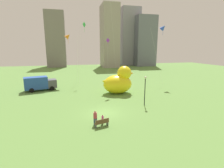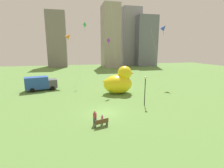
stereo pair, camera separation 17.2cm
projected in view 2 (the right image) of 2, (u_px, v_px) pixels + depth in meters
The scene contains 12 objects.
ground_plane at pixel (104, 113), 22.35m from camera, with size 140.00×140.00×0.00m, color #5F8A40.
park_bench at pixel (101, 123), 18.32m from camera, with size 1.66×0.85×0.90m.
person_adult at pixel (95, 117), 18.66m from camera, with size 0.41×0.41×1.66m.
person_child at pixel (102, 119), 19.08m from camera, with size 0.25×0.25×1.02m.
giant_inflatable_duck at pixel (119, 82), 31.84m from camera, with size 6.30×4.04×5.22m.
lamppost at pixel (145, 85), 24.77m from camera, with size 0.39×0.39×4.44m.
box_truck at pixel (40, 83), 34.12m from camera, with size 6.41×3.63×2.85m.
city_skyline at pixel (112, 39), 81.35m from camera, with size 51.12×18.32×28.34m.
kite_purple at pixel (108, 42), 43.55m from camera, with size 1.12×0.71×11.16m.
kite_green at pixel (84, 28), 39.65m from camera, with size 2.11×2.36×14.58m.
kite_orange at pixel (69, 36), 38.89m from camera, with size 3.04×3.97×12.04m.
kite_blue at pixel (164, 28), 38.12m from camera, with size 3.76×3.81×13.91m.
Camera 2 is at (-3.86, -20.76, 8.37)m, focal length 26.89 mm.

